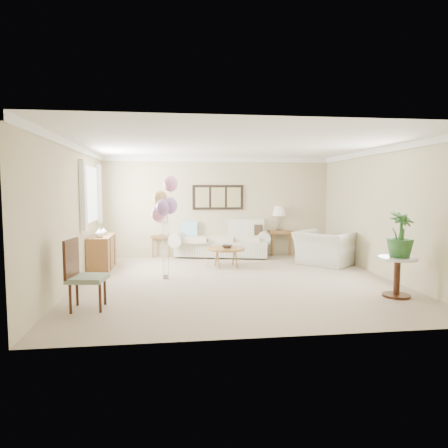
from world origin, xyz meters
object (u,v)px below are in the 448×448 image
at_px(coffee_table, 226,249).
at_px(balloon_cluster, 164,202).
at_px(sofa, 222,242).
at_px(accent_chair, 82,273).
at_px(armchair, 325,248).

height_order(coffee_table, balloon_cluster, balloon_cluster).
bearing_deg(coffee_table, balloon_cluster, -142.14).
distance_m(sofa, coffee_table, 1.47).
bearing_deg(accent_chair, sofa, 59.40).
height_order(sofa, accent_chair, accent_chair).
bearing_deg(coffee_table, armchair, -1.64).
relative_size(coffee_table, armchair, 0.72).
height_order(armchair, balloon_cluster, balloon_cluster).
bearing_deg(accent_chair, armchair, 30.73).
bearing_deg(armchair, accent_chair, 79.57).
xyz_separation_m(sofa, armchair, (2.23, -1.54, 0.01)).
distance_m(coffee_table, armchair, 2.32).
bearing_deg(sofa, balloon_cluster, -119.73).
height_order(coffee_table, armchair, armchair).
relative_size(coffee_table, balloon_cluster, 0.42).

